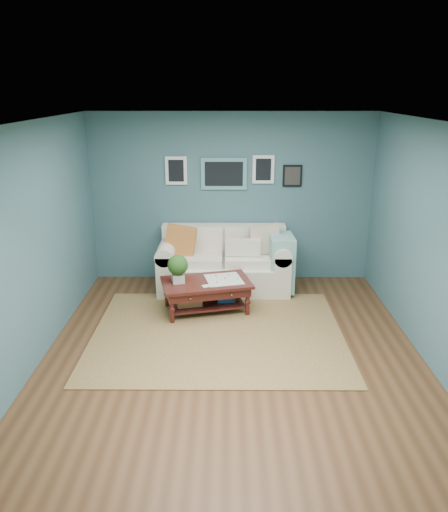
{
  "coord_description": "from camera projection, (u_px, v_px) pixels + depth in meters",
  "views": [
    {
      "loc": [
        -0.07,
        -5.37,
        3.04
      ],
      "look_at": [
        -0.11,
        1.0,
        0.88
      ],
      "focal_mm": 35.0,
      "sensor_mm": 36.0,
      "label": 1
    }
  ],
  "objects": [
    {
      "name": "coffee_table",
      "position": [
        202.0,
        287.0,
        7.02
      ],
      "size": [
        1.36,
        0.98,
        0.86
      ],
      "rotation": [
        0.0,
        0.0,
        0.24
      ],
      "color": "#340E0E",
      "rests_on": "ground"
    },
    {
      "name": "room_shell",
      "position": [
        233.0,
        243.0,
        5.68
      ],
      "size": [
        5.0,
        5.02,
        2.7
      ],
      "color": "brown",
      "rests_on": "ground"
    },
    {
      "name": "area_rug",
      "position": [
        218.0,
        333.0,
        6.49
      ],
      "size": [
        3.23,
        2.58,
        0.01
      ],
      "primitive_type": "cube",
      "color": "brown",
      "rests_on": "ground"
    },
    {
      "name": "loveseat",
      "position": [
        229.0,
        262.0,
        7.84
      ],
      "size": [
        2.08,
        0.94,
        1.07
      ],
      "color": "#F0E8CE",
      "rests_on": "ground"
    }
  ]
}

